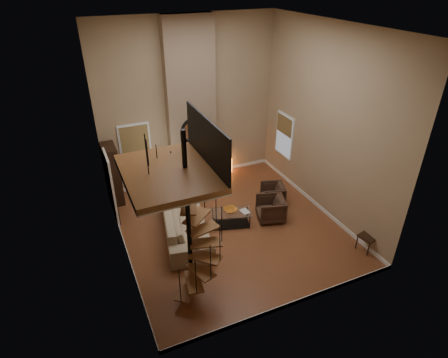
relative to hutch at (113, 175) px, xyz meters
name	(u,v)px	position (x,y,z in m)	size (l,w,h in m)	color
ground	(229,227)	(2.79, -2.79, -0.95)	(6.00, 6.50, 0.01)	#975630
back_wall	(189,104)	(2.79, 0.46, 1.80)	(6.00, 0.02, 5.50)	tan
front_wall	(302,205)	(2.79, -6.04, 1.80)	(6.00, 0.02, 5.50)	tan
left_wall	(111,162)	(-0.21, -2.79, 1.80)	(0.02, 6.50, 5.50)	tan
right_wall	(326,123)	(5.79, -2.79, 1.80)	(0.02, 6.50, 5.50)	tan
ceiling	(231,27)	(2.79, -2.79, 4.54)	(6.00, 6.50, 0.01)	silver
baseboard_back	(193,175)	(2.79, 0.45, -0.89)	(6.00, 0.02, 0.12)	white
baseboard_front	(289,304)	(2.79, -6.03, -0.89)	(6.00, 0.02, 0.12)	white
baseboard_left	(127,252)	(-0.20, -2.79, -0.89)	(0.02, 6.50, 0.12)	white
baseboard_right	(314,202)	(5.78, -2.79, -0.89)	(0.02, 6.50, 0.12)	white
chimney_breast	(191,105)	(2.79, 0.27, 1.80)	(1.60, 0.38, 5.50)	#8B725A
hearth	(199,185)	(2.79, -0.22, -0.93)	(1.50, 0.60, 0.04)	black
firebox	(196,168)	(2.79, 0.07, -0.40)	(0.95, 0.02, 0.72)	black
mantel	(196,153)	(2.79, -0.01, 0.20)	(1.70, 0.18, 0.06)	white
mirror_frame	(194,131)	(2.79, 0.05, 1.00)	(0.94, 0.94, 0.10)	black
mirror_disc	(194,131)	(2.79, 0.06, 1.00)	(0.80, 0.80, 0.01)	white
vase_left	(180,152)	(2.24, 0.03, 0.35)	(0.24, 0.24, 0.25)	black
vase_right	(212,146)	(3.39, 0.03, 0.33)	(0.20, 0.20, 0.21)	#1A5C54
window_back	(135,145)	(0.89, 0.43, 0.67)	(1.02, 0.06, 1.52)	white
window_right	(284,135)	(5.76, -0.79, 0.68)	(0.06, 1.02, 1.52)	white
entry_door	(112,188)	(-0.17, -0.99, 0.10)	(0.10, 1.05, 2.16)	white
loft	(173,169)	(0.74, -4.59, 2.29)	(1.70, 2.20, 1.09)	brown
spiral_stair	(189,226)	(1.01, -4.58, 0.83)	(1.47, 1.47, 4.06)	black
hutch	(113,175)	(0.00, 0.00, 0.00)	(0.41, 0.88, 1.96)	black
sofa	(185,221)	(1.51, -2.54, -0.55)	(2.96, 1.16, 0.87)	tan
armchair_near	(275,194)	(4.63, -2.22, -0.60)	(0.69, 0.71, 0.65)	#3F291D
armchair_far	(273,209)	(4.15, -2.94, -0.60)	(0.78, 0.80, 0.73)	#3F291D
coffee_table	(231,217)	(2.86, -2.73, -0.67)	(1.29, 0.90, 0.44)	silver
bowl	(230,210)	(2.86, -2.68, -0.45)	(0.38, 0.38, 0.09)	#C27122
book	(244,212)	(3.21, -2.88, -0.49)	(0.22, 0.29, 0.03)	gray
floor_lamp	(165,159)	(1.60, -0.53, 0.46)	(0.42, 0.42, 1.73)	black
accent_lamp	(230,166)	(4.20, 0.28, -0.70)	(0.15, 0.15, 0.54)	orange
side_chair	(371,233)	(5.81, -5.18, -0.42)	(0.51, 0.50, 0.94)	black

